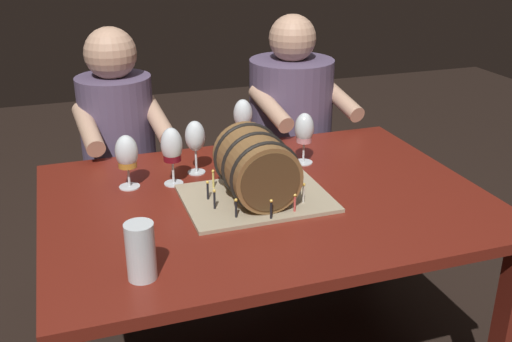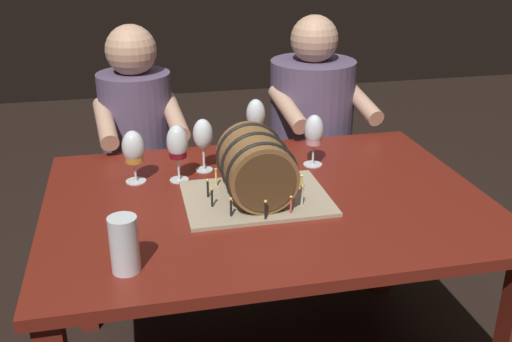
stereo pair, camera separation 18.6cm
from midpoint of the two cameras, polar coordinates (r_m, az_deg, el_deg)
name	(u,v)px [view 1 (the left image)]	position (r m, az deg, el deg)	size (l,w,h in m)	color
dining_table	(266,223)	(1.97, -1.77, -5.04)	(1.41, 1.02, 0.74)	maroon
barrel_cake	(256,170)	(1.86, -2.86, 0.05)	(0.46, 0.35, 0.23)	tan
wine_glass_rose	(304,131)	(2.15, 2.16, 3.81)	(0.07, 0.07, 0.19)	white
wine_glass_amber	(127,155)	(2.01, -14.87, 1.48)	(0.08, 0.08, 0.18)	white
wine_glass_empty	(195,137)	(2.08, -8.41, 3.16)	(0.07, 0.07, 0.19)	white
wine_glass_red	(172,148)	(2.00, -10.72, 2.15)	(0.07, 0.07, 0.20)	white
wine_glass_white	(243,117)	(2.27, -3.62, 5.17)	(0.07, 0.07, 0.20)	white
beer_pint	(141,254)	(1.52, -14.45, -7.78)	(0.07, 0.07, 0.15)	white
person_seated_left	(123,182)	(2.63, -14.62, -1.06)	(0.37, 0.47, 1.19)	#372D40
person_seated_right	(290,152)	(2.76, 1.35, 1.79)	(0.44, 0.51, 1.20)	#372D40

